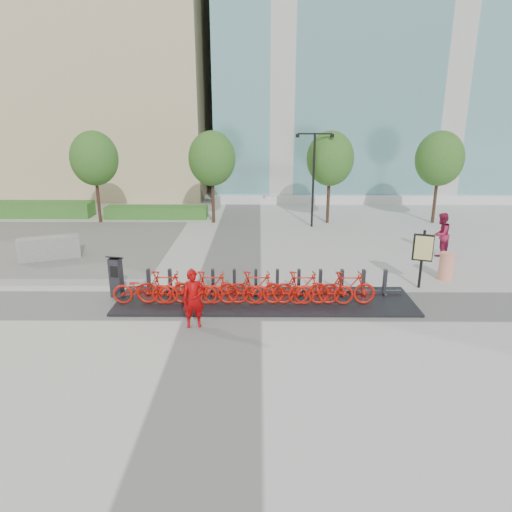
{
  "coord_description": "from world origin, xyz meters",
  "views": [
    {
      "loc": [
        1.11,
        -13.52,
        5.79
      ],
      "look_at": [
        1.0,
        1.5,
        1.2
      ],
      "focal_mm": 32.0,
      "sensor_mm": 36.0,
      "label": 1
    }
  ],
  "objects_px": {
    "worker_red": "(194,299)",
    "construction_barrel": "(446,266)",
    "bike_0": "(142,289)",
    "jersey_barrier": "(49,248)",
    "pedestrian": "(441,235)",
    "kiosk": "(116,277)",
    "map_sign": "(423,250)"
  },
  "relations": [
    {
      "from": "kiosk",
      "to": "map_sign",
      "type": "distance_m",
      "value": 10.44
    },
    {
      "from": "kiosk",
      "to": "pedestrian",
      "type": "xyz_separation_m",
      "value": [
        12.52,
        4.98,
        0.18
      ]
    },
    {
      "from": "bike_0",
      "to": "construction_barrel",
      "type": "distance_m",
      "value": 10.92
    },
    {
      "from": "bike_0",
      "to": "worker_red",
      "type": "height_order",
      "value": "worker_red"
    },
    {
      "from": "kiosk",
      "to": "worker_red",
      "type": "relative_size",
      "value": 0.84
    },
    {
      "from": "map_sign",
      "to": "pedestrian",
      "type": "bearing_deg",
      "value": 81.08
    },
    {
      "from": "pedestrian",
      "to": "construction_barrel",
      "type": "height_order",
      "value": "pedestrian"
    },
    {
      "from": "worker_red",
      "to": "pedestrian",
      "type": "relative_size",
      "value": 0.9
    },
    {
      "from": "pedestrian",
      "to": "kiosk",
      "type": "bearing_deg",
      "value": -21.13
    },
    {
      "from": "jersey_barrier",
      "to": "map_sign",
      "type": "distance_m",
      "value": 14.97
    },
    {
      "from": "kiosk",
      "to": "map_sign",
      "type": "xyz_separation_m",
      "value": [
        10.36,
        1.09,
        0.61
      ]
    },
    {
      "from": "worker_red",
      "to": "construction_barrel",
      "type": "bearing_deg",
      "value": 14.8
    },
    {
      "from": "kiosk",
      "to": "pedestrian",
      "type": "distance_m",
      "value": 13.47
    },
    {
      "from": "kiosk",
      "to": "bike_0",
      "type": "bearing_deg",
      "value": -21.67
    },
    {
      "from": "construction_barrel",
      "to": "jersey_barrier",
      "type": "distance_m",
      "value": 16.01
    },
    {
      "from": "pedestrian",
      "to": "jersey_barrier",
      "type": "height_order",
      "value": "pedestrian"
    },
    {
      "from": "pedestrian",
      "to": "jersey_barrier",
      "type": "xyz_separation_m",
      "value": [
        -16.72,
        -0.56,
        -0.48
      ]
    },
    {
      "from": "worker_red",
      "to": "pedestrian",
      "type": "distance_m",
      "value": 11.99
    },
    {
      "from": "bike_0",
      "to": "kiosk",
      "type": "xyz_separation_m",
      "value": [
        -0.99,
        0.6,
        0.19
      ]
    },
    {
      "from": "worker_red",
      "to": "jersey_barrier",
      "type": "bearing_deg",
      "value": 127.45
    },
    {
      "from": "kiosk",
      "to": "construction_barrel",
      "type": "relative_size",
      "value": 1.4
    },
    {
      "from": "bike_0",
      "to": "worker_red",
      "type": "xyz_separation_m",
      "value": [
        1.85,
        -1.49,
        0.28
      ]
    },
    {
      "from": "bike_0",
      "to": "jersey_barrier",
      "type": "relative_size",
      "value": 0.77
    },
    {
      "from": "bike_0",
      "to": "pedestrian",
      "type": "bearing_deg",
      "value": -64.15
    },
    {
      "from": "bike_0",
      "to": "jersey_barrier",
      "type": "height_order",
      "value": "bike_0"
    },
    {
      "from": "worker_red",
      "to": "jersey_barrier",
      "type": "distance_m",
      "value": 9.6
    },
    {
      "from": "jersey_barrier",
      "to": "bike_0",
      "type": "bearing_deg",
      "value": -66.45
    },
    {
      "from": "kiosk",
      "to": "pedestrian",
      "type": "bearing_deg",
      "value": 31.48
    },
    {
      "from": "construction_barrel",
      "to": "map_sign",
      "type": "distance_m",
      "value": 1.73
    },
    {
      "from": "bike_0",
      "to": "construction_barrel",
      "type": "bearing_deg",
      "value": -76.59
    },
    {
      "from": "bike_0",
      "to": "kiosk",
      "type": "distance_m",
      "value": 1.18
    },
    {
      "from": "map_sign",
      "to": "bike_0",
      "type": "bearing_deg",
      "value": -149.68
    }
  ]
}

